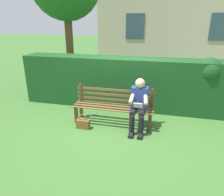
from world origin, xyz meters
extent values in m
plane|color=#3D6B2D|center=(0.00, 0.00, 0.00)|extent=(60.00, 60.00, 0.00)
cube|color=#4C3828|center=(-0.89, 0.16, 0.22)|extent=(0.07, 0.07, 0.44)
cube|color=#4C3828|center=(0.89, 0.16, 0.22)|extent=(0.07, 0.07, 0.44)
cube|color=#4C3828|center=(-0.89, -0.16, 0.22)|extent=(0.07, 0.07, 0.44)
cube|color=#4C3828|center=(0.89, -0.16, 0.22)|extent=(0.07, 0.07, 0.44)
cube|color=brown|center=(0.00, -0.21, 0.45)|extent=(1.94, 0.06, 0.02)
cube|color=brown|center=(0.00, -0.07, 0.45)|extent=(1.94, 0.06, 0.02)
cube|color=brown|center=(0.00, 0.07, 0.45)|extent=(1.94, 0.06, 0.02)
cube|color=brown|center=(0.00, 0.21, 0.45)|extent=(1.94, 0.06, 0.02)
cube|color=#4C3828|center=(-0.89, -0.20, 0.68)|extent=(0.06, 0.06, 0.43)
cube|color=#4C3828|center=(0.89, -0.20, 0.68)|extent=(0.06, 0.06, 0.43)
cube|color=brown|center=(0.00, -0.20, 0.55)|extent=(1.94, 0.02, 0.06)
cube|color=brown|center=(0.00, -0.20, 0.68)|extent=(1.94, 0.02, 0.06)
cube|color=brown|center=(0.00, -0.20, 0.80)|extent=(1.94, 0.02, 0.06)
cube|color=navy|center=(-0.62, -0.02, 0.72)|extent=(0.38, 0.22, 0.52)
sphere|color=#D8AD8C|center=(-0.62, 0.00, 1.08)|extent=(0.22, 0.22, 0.22)
cylinder|color=black|center=(-0.72, 0.19, 0.48)|extent=(0.13, 0.42, 0.13)
cylinder|color=black|center=(-0.52, 0.19, 0.48)|extent=(0.13, 0.42, 0.13)
cylinder|color=black|center=(-0.72, 0.40, 0.23)|extent=(0.12, 0.12, 0.46)
cylinder|color=black|center=(-0.52, 0.40, 0.23)|extent=(0.12, 0.12, 0.46)
cube|color=black|center=(-0.72, 0.48, 0.04)|extent=(0.10, 0.24, 0.07)
cube|color=black|center=(-0.52, 0.48, 0.04)|extent=(0.10, 0.24, 0.07)
cylinder|color=#D8AD8C|center=(-0.77, 0.12, 0.78)|extent=(0.14, 0.32, 0.26)
cylinder|color=#D8AD8C|center=(-0.47, 0.12, 0.78)|extent=(0.14, 0.32, 0.26)
cube|color=white|center=(-0.62, 0.24, 0.64)|extent=(0.20, 0.07, 0.13)
cube|color=#19471E|center=(-0.30, -1.17, 0.71)|extent=(6.40, 0.72, 1.43)
sphere|color=#19471E|center=(-2.22, -1.06, 1.21)|extent=(0.64, 0.64, 0.64)
sphere|color=#19471E|center=(1.30, -1.24, 1.14)|extent=(0.57, 0.57, 0.57)
cylinder|color=brown|center=(2.34, -2.86, 1.44)|extent=(0.28, 0.28, 2.88)
cube|color=#334756|center=(-3.48, -6.33, 2.11)|extent=(0.90, 0.04, 1.20)
cube|color=#334756|center=(0.40, -6.33, 2.11)|extent=(0.90, 0.04, 1.20)
cube|color=brown|center=(0.63, 0.39, 0.11)|extent=(0.30, 0.14, 0.21)
torus|color=brown|center=(0.63, 0.39, 0.26)|extent=(0.19, 0.02, 0.19)
camera|label=1|loc=(-1.06, 4.46, 2.39)|focal=33.40mm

